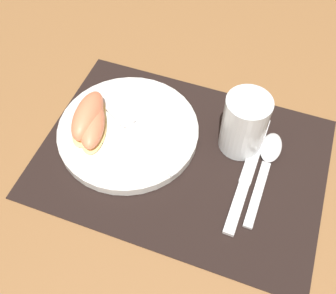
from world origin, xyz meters
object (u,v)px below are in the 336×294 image
spoon (268,159)px  citrus_wedge_1 (93,126)px  juice_glass (243,127)px  knife (247,175)px  citrus_wedge_0 (89,115)px  plate (128,131)px  fork (132,128)px

spoon → citrus_wedge_1: 0.29m
juice_glass → knife: (0.03, -0.06, -0.04)m
spoon → citrus_wedge_0: citrus_wedge_0 is taller
juice_glass → citrus_wedge_1: bearing=-163.1°
plate → juice_glass: bearing=14.1°
plate → juice_glass: (0.18, 0.05, 0.04)m
spoon → citrus_wedge_0: bearing=-173.0°
plate → juice_glass: size_ratio=2.24×
plate → knife: size_ratio=1.05×
juice_glass → spoon: 0.07m
juice_glass → fork: (-0.17, -0.04, -0.03)m
knife → citrus_wedge_0: bearing=179.5°
knife → spoon: bearing=58.0°
knife → spoon: (0.02, 0.04, 0.00)m
juice_glass → fork: juice_glass is taller
fork → citrus_wedge_0: size_ratio=1.60×
citrus_wedge_1 → knife: bearing=3.0°
juice_glass → fork: bearing=-165.7°
knife → plate: bearing=176.9°
knife → spoon: size_ratio=1.25×
knife → spoon: spoon is taller
plate → citrus_wedge_0: 0.07m
plate → juice_glass: juice_glass is taller
plate → citrus_wedge_0: size_ratio=2.14×
knife → citrus_wedge_1: citrus_wedge_1 is taller
spoon → fork: (-0.22, -0.03, 0.01)m
spoon → citrus_wedge_1: (-0.28, -0.05, 0.03)m
juice_glass → citrus_wedge_0: bearing=-167.5°
citrus_wedge_1 → citrus_wedge_0: bearing=131.2°
knife → citrus_wedge_1: bearing=-177.0°
plate → citrus_wedge_1: citrus_wedge_1 is taller
plate → knife: (0.21, -0.01, -0.01)m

